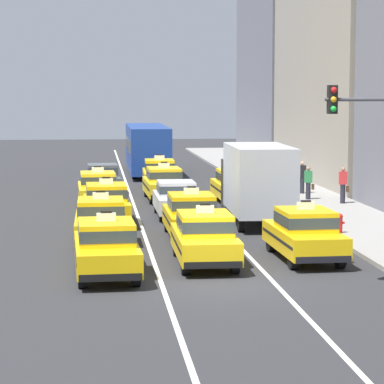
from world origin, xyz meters
TOP-DOWN VIEW (x-y plane):
  - ground_plane at (0.00, 0.00)m, footprint 160.00×160.00m
  - lane_stripe_left_center at (-1.60, 20.00)m, footprint 0.14×80.00m
  - lane_stripe_center_right at (1.60, 20.00)m, footprint 0.14×80.00m
  - sidewalk_curb at (7.20, 15.00)m, footprint 4.00×90.00m
  - taxi_left_nearest at (-3.13, 1.37)m, footprint 1.97×4.62m
  - taxi_left_second at (-3.25, 6.79)m, footprint 1.83×4.57m
  - taxi_left_third at (-3.00, 11.93)m, footprint 1.95×4.61m
  - taxi_left_fourth at (-3.33, 17.52)m, footprint 1.96×4.62m
  - sedan_left_fifth at (-3.06, 23.26)m, footprint 1.90×4.36m
  - taxi_center_nearest at (-0.04, 2.80)m, footprint 1.86×4.58m
  - taxi_center_second at (0.09, 7.98)m, footprint 1.83×4.57m
  - sedan_center_third at (0.04, 13.61)m, footprint 1.78×4.31m
  - taxi_center_fourth at (-0.01, 19.73)m, footprint 1.92×4.60m
  - taxi_center_fifth at (0.16, 25.17)m, footprint 1.93×4.60m
  - bus_center_sixth at (0.01, 34.53)m, footprint 2.58×11.21m
  - taxi_right_nearest at (3.27, 3.27)m, footprint 1.92×4.60m
  - box_truck_right_second at (3.19, 11.53)m, footprint 2.44×7.02m
  - taxi_right_third at (3.36, 18.24)m, footprint 1.84×4.57m
  - pedestrian_near_crosswalk at (7.05, 18.17)m, footprint 0.47×0.24m
  - pedestrian_mid_block at (7.33, 20.73)m, footprint 0.47×0.24m
  - pedestrian_by_storefront at (8.30, 16.41)m, footprint 0.47×0.24m
  - fire_hydrant at (5.68, 7.65)m, footprint 0.36×0.22m

SIDE VIEW (x-z plane):
  - ground_plane at x=0.00m, z-range 0.00..0.00m
  - lane_stripe_left_center at x=-1.60m, z-range 0.00..0.01m
  - lane_stripe_center_right at x=1.60m, z-range 0.00..0.01m
  - sidewalk_curb at x=7.20m, z-range 0.00..0.15m
  - fire_hydrant at x=5.68m, z-range 0.18..0.91m
  - sedan_left_fifth at x=-3.06m, z-range 0.06..1.64m
  - sedan_center_third at x=0.04m, z-range 0.06..1.64m
  - taxi_left_nearest at x=-3.13m, z-range -0.10..1.86m
  - taxi_left_second at x=-3.25m, z-range -0.10..1.86m
  - taxi_left_third at x=-3.00m, z-range -0.10..1.86m
  - taxi_left_fourth at x=-3.33m, z-range -0.10..1.86m
  - taxi_center_nearest at x=-0.04m, z-range -0.10..1.86m
  - taxi_center_second at x=0.09m, z-range -0.10..1.86m
  - taxi_center_fourth at x=-0.01m, z-range -0.10..1.86m
  - taxi_center_fifth at x=0.16m, z-range -0.10..1.86m
  - taxi_right_nearest at x=3.27m, z-range -0.10..1.86m
  - taxi_right_third at x=3.36m, z-range -0.10..1.86m
  - pedestrian_near_crosswalk at x=7.05m, z-range 0.15..1.77m
  - pedestrian_mid_block at x=7.33m, z-range 0.15..1.84m
  - pedestrian_by_storefront at x=8.30m, z-range 0.15..1.89m
  - box_truck_right_second at x=3.19m, z-range 0.14..3.41m
  - bus_center_sixth at x=0.01m, z-range 0.21..3.43m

